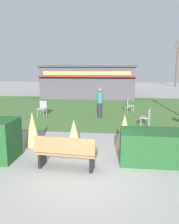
{
  "coord_description": "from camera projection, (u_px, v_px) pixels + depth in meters",
  "views": [
    {
      "loc": [
        0.8,
        -5.44,
        2.78
      ],
      "look_at": [
        -0.21,
        3.22,
        1.07
      ],
      "focal_mm": 36.35,
      "sensor_mm": 36.0,
      "label": 1
    }
  ],
  "objects": [
    {
      "name": "cafe_chair_center",
      "position": [
        147.0,
        116.0,
        10.75
      ],
      "size": [
        0.55,
        0.55,
        0.89
      ],
      "color": "gray",
      "rests_on": "ground_plane"
    },
    {
      "name": "tree_left_bg",
      "position": [
        177.0,
        66.0,
        33.38
      ],
      "size": [
        0.91,
        0.96,
        6.75
      ],
      "color": "brown",
      "rests_on": "ground_plane"
    },
    {
      "name": "hedge_right",
      "position": [
        159.0,
        147.0,
        6.71
      ],
      "size": [
        2.3,
        1.1,
        0.95
      ],
      "primitive_type": "cube",
      "color": "#1E4C23",
      "rests_on": "ground_plane"
    },
    {
      "name": "person_strolling",
      "position": [
        100.0,
        103.0,
        12.65
      ],
      "size": [
        0.34,
        0.34,
        1.69
      ],
      "rotation": [
        0.0,
        0.0,
        6.16
      ],
      "color": "#23232D",
      "rests_on": "ground_plane"
    },
    {
      "name": "parked_car_center_slot",
      "position": [
        108.0,
        84.0,
        30.09
      ],
      "size": [
        4.29,
        2.23,
        1.2
      ],
      "color": "navy",
      "rests_on": "ground_plane"
    },
    {
      "name": "ground_plane",
      "position": [
        83.0,
        176.0,
        5.93
      ],
      "size": [
        80.0,
        80.0,
        0.0
      ],
      "primitive_type": "plane",
      "color": "#999691"
    },
    {
      "name": "ornamental_grass_behind_center",
      "position": [
        124.0,
        132.0,
        7.81
      ],
      "size": [
        0.64,
        0.64,
        1.21
      ],
      "primitive_type": "cone",
      "color": "tan",
      "rests_on": "ground_plane"
    },
    {
      "name": "ornamental_grass_behind_right",
      "position": [
        74.0,
        135.0,
        7.59
      ],
      "size": [
        0.61,
        0.61,
        1.1
      ],
      "primitive_type": "cone",
      "color": "tan",
      "rests_on": "ground_plane"
    },
    {
      "name": "lawn_patch",
      "position": [
        104.0,
        109.0,
        15.65
      ],
      "size": [
        36.0,
        12.0,
        0.01
      ],
      "primitive_type": "cube",
      "color": "#446B33",
      "rests_on": "ground_plane"
    },
    {
      "name": "ornamental_grass_behind_left",
      "position": [
        33.0,
        129.0,
        8.15
      ],
      "size": [
        0.56,
        0.56,
        1.24
      ],
      "primitive_type": "cone",
      "color": "tan",
      "rests_on": "ground_plane"
    },
    {
      "name": "parked_car_west_slot",
      "position": [
        72.0,
        84.0,
        30.65
      ],
      "size": [
        4.3,
        2.25,
        1.2
      ],
      "color": "#B7BABF",
      "rests_on": "ground_plane"
    },
    {
      "name": "cafe_chair_west",
      "position": [
        128.0,
        104.0,
        14.2
      ],
      "size": [
        0.53,
        0.53,
        0.89
      ],
      "color": "gray",
      "rests_on": "ground_plane"
    },
    {
      "name": "food_kiosk",
      "position": [
        89.0,
        81.0,
        21.86
      ],
      "size": [
        8.75,
        4.89,
        3.0
      ],
      "color": "#47424C",
      "rests_on": "ground_plane"
    },
    {
      "name": "park_bench",
      "position": [
        66.0,
        152.0,
        6.26
      ],
      "size": [
        1.74,
        0.65,
        0.95
      ],
      "color": "olive",
      "rests_on": "ground_plane"
    },
    {
      "name": "cafe_chair_east",
      "position": [
        42.0,
        107.0,
        13.19
      ],
      "size": [
        0.51,
        0.51,
        0.89
      ],
      "color": "gray",
      "rests_on": "ground_plane"
    }
  ]
}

